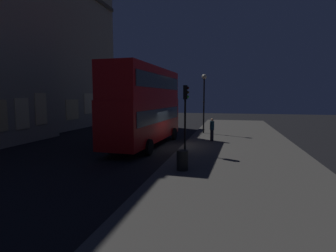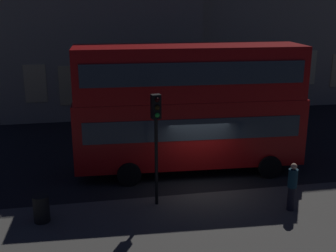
# 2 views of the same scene
# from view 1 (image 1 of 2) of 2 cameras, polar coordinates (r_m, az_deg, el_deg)

# --- Properties ---
(ground_plane) EXTENTS (80.00, 80.00, 0.00)m
(ground_plane) POSITION_cam_1_polar(r_m,az_deg,el_deg) (18.75, 0.55, -4.53)
(ground_plane) COLOR black
(sidewalk_slab) EXTENTS (44.00, 7.87, 0.12)m
(sidewalk_slab) POSITION_cam_1_polar(r_m,az_deg,el_deg) (18.30, 15.19, -4.83)
(sidewalk_slab) COLOR #4C4944
(sidewalk_slab) RESTS_ON ground
(building_plain_facade) EXTENTS (17.48, 7.58, 18.19)m
(building_plain_facade) POSITION_cam_1_polar(r_m,az_deg,el_deg) (33.68, -24.15, 15.28)
(building_plain_facade) COLOR tan
(building_plain_facade) RESTS_ON ground
(double_decker_bus) EXTENTS (9.93, 3.10, 5.53)m
(double_decker_bus) POSITION_cam_1_polar(r_m,az_deg,el_deg) (18.77, -4.99, 4.91)
(double_decker_bus) COLOR #B20F0F
(double_decker_bus) RESTS_ON ground
(traffic_light_near_kerb) EXTENTS (0.36, 0.38, 4.10)m
(traffic_light_near_kerb) POSITION_cam_1_polar(r_m,az_deg,el_deg) (16.12, 3.78, 4.65)
(traffic_light_near_kerb) COLOR black
(traffic_light_near_kerb) RESTS_ON sidewalk_slab
(street_lamp) EXTENTS (0.46, 0.46, 5.49)m
(street_lamp) POSITION_cam_1_polar(r_m,az_deg,el_deg) (25.03, 7.78, 7.28)
(street_lamp) COLOR black
(street_lamp) RESTS_ON sidewalk_slab
(pedestrian) EXTENTS (0.33, 0.33, 1.76)m
(pedestrian) POSITION_cam_1_polar(r_m,az_deg,el_deg) (20.69, 9.46, -0.69)
(pedestrian) COLOR black
(pedestrian) RESTS_ON sidewalk_slab
(litter_bin) EXTENTS (0.54, 0.54, 0.93)m
(litter_bin) POSITION_cam_1_polar(r_m,az_deg,el_deg) (12.42, 3.12, -7.37)
(litter_bin) COLOR black
(litter_bin) RESTS_ON sidewalk_slab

